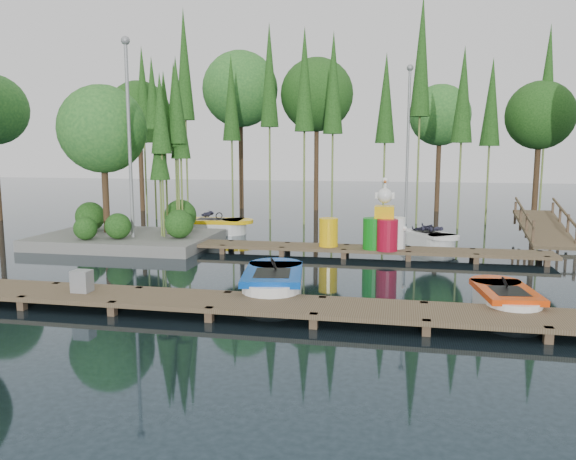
% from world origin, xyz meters
% --- Properties ---
extents(ground_plane, '(90.00, 90.00, 0.00)m').
position_xyz_m(ground_plane, '(0.00, 0.00, 0.00)').
color(ground_plane, '#1C2B34').
extents(near_dock, '(18.00, 1.50, 0.50)m').
position_xyz_m(near_dock, '(0.00, -4.50, 0.23)').
color(near_dock, brown).
rests_on(near_dock, ground).
extents(far_dock, '(15.00, 1.20, 0.50)m').
position_xyz_m(far_dock, '(1.00, 2.50, 0.23)').
color(far_dock, brown).
rests_on(far_dock, ground).
extents(island, '(6.20, 4.20, 6.75)m').
position_xyz_m(island, '(-6.30, 3.29, 3.18)').
color(island, slate).
rests_on(island, ground).
extents(tree_screen, '(34.42, 18.53, 10.31)m').
position_xyz_m(tree_screen, '(-2.04, 10.60, 6.12)').
color(tree_screen, '#46301D').
rests_on(tree_screen, ground).
extents(lamp_island, '(0.30, 0.30, 7.25)m').
position_xyz_m(lamp_island, '(-5.50, 2.50, 4.26)').
color(lamp_island, gray).
rests_on(lamp_island, ground).
extents(lamp_rear, '(0.30, 0.30, 7.25)m').
position_xyz_m(lamp_rear, '(4.00, 11.00, 4.26)').
color(lamp_rear, gray).
rests_on(lamp_rear, ground).
extents(ramp, '(1.50, 3.94, 1.49)m').
position_xyz_m(ramp, '(9.00, 6.50, 0.59)').
color(ramp, brown).
rests_on(ramp, ground).
extents(boat_blue, '(1.78, 3.14, 1.00)m').
position_xyz_m(boat_blue, '(0.83, -2.91, 0.29)').
color(boat_blue, white).
rests_on(boat_blue, ground).
extents(boat_red, '(1.40, 2.57, 0.83)m').
position_xyz_m(boat_red, '(6.03, -3.18, 0.24)').
color(boat_red, white).
rests_on(boat_red, ground).
extents(boat_yellow_far, '(2.93, 1.43, 1.44)m').
position_xyz_m(boat_yellow_far, '(-3.69, 6.30, 0.30)').
color(boat_yellow_far, white).
rests_on(boat_yellow_far, ground).
extents(boat_white_far, '(2.30, 2.58, 1.14)m').
position_xyz_m(boat_white_far, '(4.82, 4.92, 0.25)').
color(boat_white_far, white).
rests_on(boat_white_far, ground).
extents(utility_cabinet, '(0.40, 0.34, 0.49)m').
position_xyz_m(utility_cabinet, '(-3.22, -4.50, 0.55)').
color(utility_cabinet, gray).
rests_on(utility_cabinet, near_dock).
extents(yellow_barrel, '(0.62, 0.62, 0.93)m').
position_xyz_m(yellow_barrel, '(1.45, 2.50, 0.77)').
color(yellow_barrel, yellow).
rests_on(yellow_barrel, far_dock).
extents(drum_cluster, '(1.33, 1.22, 2.29)m').
position_xyz_m(drum_cluster, '(3.29, 2.34, 0.97)').
color(drum_cluster, '#0E7E16').
rests_on(drum_cluster, far_dock).
extents(seagull_post, '(0.47, 0.25, 0.75)m').
position_xyz_m(seagull_post, '(3.89, 2.50, 0.80)').
color(seagull_post, gray).
rests_on(seagull_post, far_dock).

